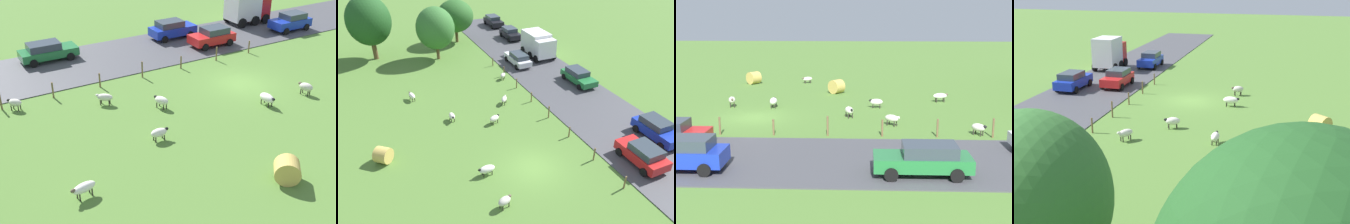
% 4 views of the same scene
% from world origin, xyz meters
% --- Properties ---
extents(ground_plane, '(160.00, 160.00, 0.00)m').
position_xyz_m(ground_plane, '(0.00, 0.00, 0.00)').
color(ground_plane, '#517A33').
extents(road_strip, '(8.00, 80.00, 0.06)m').
position_xyz_m(road_strip, '(9.42, 0.00, 0.03)').
color(road_strip, '#47474C').
rests_on(road_strip, ground_plane).
extents(sheep_0, '(1.01, 1.13, 0.77)m').
position_xyz_m(sheep_0, '(1.96, 9.82, 0.53)').
color(sheep_0, silver).
rests_on(sheep_0, ground_plane).
extents(sheep_1, '(1.12, 0.81, 0.85)m').
position_xyz_m(sheep_1, '(-3.61, -2.65, 0.58)').
color(sheep_1, beige).
rests_on(sheep_1, ground_plane).
extents(sheep_2, '(0.97, 0.99, 0.76)m').
position_xyz_m(sheep_2, '(4.17, 15.08, 0.52)').
color(sheep_2, silver).
rests_on(sheep_2, ground_plane).
extents(sheep_3, '(0.68, 1.33, 0.77)m').
position_xyz_m(sheep_3, '(-6.29, 14.38, 0.54)').
color(sheep_3, white).
rests_on(sheep_3, ground_plane).
extents(sheep_4, '(1.30, 0.58, 0.82)m').
position_xyz_m(sheep_4, '(-3.50, 0.73, 0.53)').
color(sheep_4, white).
rests_on(sheep_4, ground_plane).
extents(sheep_6, '(0.53, 1.11, 0.75)m').
position_xyz_m(sheep_6, '(-3.70, 8.91, 0.50)').
color(sheep_6, silver).
rests_on(sheep_6, ground_plane).
extents(sheep_7, '(1.17, 0.87, 0.81)m').
position_xyz_m(sheep_7, '(-0.33, 6.86, 0.54)').
color(sheep_7, silver).
rests_on(sheep_7, ground_plane).
extents(hay_bale_0, '(1.63, 1.65, 1.27)m').
position_xyz_m(hay_bale_0, '(-10.14, 5.39, 0.64)').
color(hay_bale_0, tan).
rests_on(hay_bale_0, ground_plane).
extents(tree_0, '(5.45, 5.45, 8.11)m').
position_xyz_m(tree_0, '(-8.43, 27.77, 5.00)').
color(tree_0, brown).
rests_on(tree_0, ground_plane).
extents(tree_1, '(4.83, 4.83, 6.73)m').
position_xyz_m(tree_1, '(-0.98, 24.35, 4.07)').
color(tree_1, brown).
rests_on(tree_1, ground_plane).
extents(tree_4, '(5.20, 5.20, 6.08)m').
position_xyz_m(tree_4, '(3.26, 29.82, 3.81)').
color(tree_4, brown).
rests_on(tree_4, ground_plane).
extents(fence_post_0, '(0.12, 0.12, 1.08)m').
position_xyz_m(fence_post_0, '(4.64, -4.51, 0.54)').
color(fence_post_0, brown).
rests_on(fence_post_0, ground_plane).
extents(fence_post_1, '(0.12, 0.12, 1.14)m').
position_xyz_m(fence_post_1, '(4.64, -1.12, 0.57)').
color(fence_post_1, brown).
rests_on(fence_post_1, ground_plane).
extents(fence_post_2, '(0.12, 0.12, 1.02)m').
position_xyz_m(fence_post_2, '(4.64, 2.27, 0.51)').
color(fence_post_2, brown).
rests_on(fence_post_2, ground_plane).
extents(fence_post_3, '(0.12, 0.12, 1.26)m').
position_xyz_m(fence_post_3, '(4.64, 5.67, 0.63)').
color(fence_post_3, brown).
rests_on(fence_post_3, ground_plane).
extents(fence_post_4, '(0.12, 0.12, 1.07)m').
position_xyz_m(fence_post_4, '(4.64, 9.06, 0.54)').
color(fence_post_4, brown).
rests_on(fence_post_4, ground_plane).
extents(fence_post_5, '(0.12, 0.12, 1.14)m').
position_xyz_m(fence_post_5, '(4.64, 12.45, 0.57)').
color(fence_post_5, brown).
rests_on(fence_post_5, ground_plane).
extents(fence_post_6, '(0.12, 0.12, 1.22)m').
position_xyz_m(fence_post_6, '(4.64, 15.84, 0.61)').
color(fence_post_6, brown).
rests_on(fence_post_6, ground_plane).
extents(fence_post_7, '(0.12, 0.12, 1.07)m').
position_xyz_m(fence_post_7, '(4.64, 19.23, 0.54)').
color(fence_post_7, brown).
rests_on(fence_post_7, ground_plane).
extents(truck_1, '(2.89, 4.97, 3.14)m').
position_xyz_m(truck_1, '(11.26, 19.67, 1.77)').
color(truck_1, white).
rests_on(truck_1, road_strip).
extents(car_0, '(2.16, 4.52, 1.64)m').
position_xyz_m(car_0, '(11.28, 34.99, 0.91)').
color(car_0, black).
rests_on(car_0, road_strip).
extents(car_1, '(2.10, 4.24, 1.62)m').
position_xyz_m(car_1, '(11.05, 27.80, 0.90)').
color(car_1, black).
rests_on(car_1, road_strip).
extents(car_2, '(2.10, 4.59, 1.52)m').
position_xyz_m(car_2, '(11.48, 10.74, 0.86)').
color(car_2, '#237238').
rests_on(car_2, road_strip).
extents(car_3, '(2.07, 4.24, 1.64)m').
position_xyz_m(car_3, '(11.25, -0.86, 0.91)').
color(car_3, '#1933B2').
rests_on(car_3, road_strip).
extents(car_5, '(2.11, 4.00, 1.61)m').
position_xyz_m(car_5, '(7.72, -2.90, 0.89)').
color(car_5, red).
rests_on(car_5, road_strip).
extents(car_6, '(1.98, 4.54, 1.53)m').
position_xyz_m(car_6, '(7.65, 18.21, 0.86)').
color(car_6, silver).
rests_on(car_6, road_strip).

